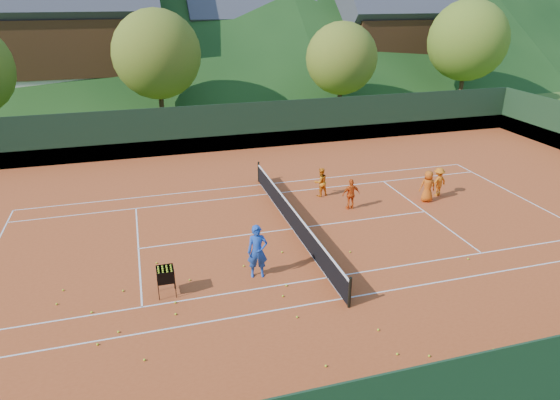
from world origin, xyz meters
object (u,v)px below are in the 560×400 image
object	(u,v)px
coach	(257,251)
student_c	(428,186)
student_b	(351,194)
ball_hopper	(165,275)
chalet_right	(391,35)
student_d	(438,182)
chalet_left	(79,38)
chalet_mid	(249,38)
tennis_net	(293,218)
student_a	(321,182)

from	to	relation	value
coach	student_c	world-z (taller)	coach
student_b	student_c	xyz separation A→B (m)	(3.88, -0.21, 0.04)
ball_hopper	student_b	bearing A→B (deg)	29.04
ball_hopper	chalet_right	bearing A→B (deg)	52.73
student_d	chalet_left	xyz separation A→B (m)	(-18.05, 28.40, 4.91)
ball_hopper	chalet_mid	world-z (taller)	chalet_mid
ball_hopper	chalet_mid	distance (m)	39.55
chalet_mid	chalet_right	world-z (taller)	chalet_right
coach	chalet_mid	world-z (taller)	chalet_mid
student_d	chalet_mid	distance (m)	32.74
coach	ball_hopper	bearing A→B (deg)	-164.82
chalet_left	coach	bearing A→B (deg)	-77.06
coach	student_b	size ratio (longest dim) A/B	1.35
tennis_net	chalet_mid	size ratio (longest dim) A/B	0.95
coach	chalet_right	xyz separation A→B (m)	(22.35, 33.30, 4.25)
student_b	chalet_mid	bearing A→B (deg)	-95.20
student_a	ball_hopper	distance (m)	10.49
student_b	student_d	bearing A→B (deg)	-176.72
coach	student_c	xyz separation A→B (m)	(9.47, 4.38, -0.21)
tennis_net	chalet_right	xyz separation A→B (m)	(20.00, 30.00, 4.74)
ball_hopper	chalet_right	xyz separation A→B (m)	(25.56, 33.59, 4.49)
student_a	chalet_left	bearing A→B (deg)	-76.21
ball_hopper	chalet_mid	bearing A→B (deg)	72.91
tennis_net	ball_hopper	world-z (taller)	tennis_net
student_a	student_d	size ratio (longest dim) A/B	1.01
ball_hopper	chalet_mid	xyz separation A→B (m)	(11.56, 37.59, 4.22)
ball_hopper	student_c	bearing A→B (deg)	20.23
student_a	ball_hopper	xyz separation A→B (m)	(-8.01, -6.78, 0.02)
chalet_mid	student_a	bearing A→B (deg)	-96.56
student_a	student_b	bearing A→B (deg)	101.34
chalet_right	ball_hopper	bearing A→B (deg)	-127.27
student_b	student_c	world-z (taller)	student_c
student_d	chalet_right	distance (m)	31.14
ball_hopper	student_a	bearing A→B (deg)	40.22
student_b	tennis_net	bearing A→B (deg)	21.41
student_d	student_a	bearing A→B (deg)	-27.67
student_d	tennis_net	xyz separation A→B (m)	(-8.05, -1.60, -0.22)
tennis_net	ball_hopper	size ratio (longest dim) A/B	12.07
student_b	coach	bearing A→B (deg)	39.03
student_c	student_d	bearing A→B (deg)	-139.42
chalet_left	chalet_right	bearing A→B (deg)	0.00
student_c	chalet_mid	distance (m)	33.20
coach	chalet_left	xyz separation A→B (m)	(-7.65, 33.30, 4.64)
chalet_left	chalet_right	xyz separation A→B (m)	(30.00, 0.00, -0.39)
chalet_right	student_a	bearing A→B (deg)	-123.20
student_c	chalet_mid	bearing A→B (deg)	-76.72
coach	student_d	size ratio (longest dim) A/B	1.37
student_a	tennis_net	size ratio (longest dim) A/B	0.12
student_c	chalet_left	bearing A→B (deg)	-48.04
student_c	chalet_right	size ratio (longest dim) A/B	0.13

